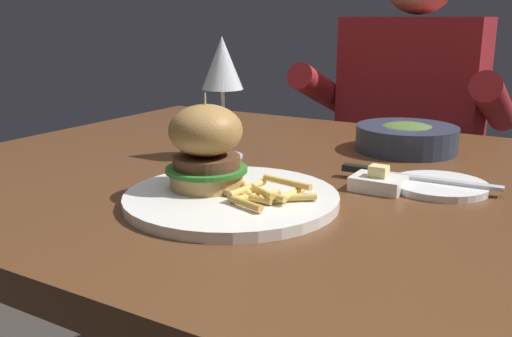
{
  "coord_description": "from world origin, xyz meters",
  "views": [
    {
      "loc": [
        0.39,
        -0.78,
        0.98
      ],
      "look_at": [
        0.01,
        -0.15,
        0.78
      ],
      "focal_mm": 40.0,
      "sensor_mm": 36.0,
      "label": 1
    }
  ],
  "objects_px": {
    "main_plate": "(231,198)",
    "wine_glass": "(222,67)",
    "table_knife": "(404,175)",
    "burger_sandwich": "(206,146)",
    "bread_plate": "(439,186)",
    "diner_person": "(407,172)",
    "butter_dish": "(378,182)",
    "soup_bowl": "(406,137)"
  },
  "relations": [
    {
      "from": "table_knife",
      "to": "soup_bowl",
      "type": "bearing_deg",
      "value": 105.83
    },
    {
      "from": "bread_plate",
      "to": "diner_person",
      "type": "relative_size",
      "value": 0.12
    },
    {
      "from": "butter_dish",
      "to": "soup_bowl",
      "type": "xyz_separation_m",
      "value": [
        -0.04,
        0.27,
        0.01
      ]
    },
    {
      "from": "main_plate",
      "to": "burger_sandwich",
      "type": "xyz_separation_m",
      "value": [
        -0.05,
        0.01,
        0.06
      ]
    },
    {
      "from": "burger_sandwich",
      "to": "bread_plate",
      "type": "height_order",
      "value": "burger_sandwich"
    },
    {
      "from": "table_knife",
      "to": "wine_glass",
      "type": "bearing_deg",
      "value": 179.23
    },
    {
      "from": "burger_sandwich",
      "to": "table_knife",
      "type": "relative_size",
      "value": 0.56
    },
    {
      "from": "table_knife",
      "to": "main_plate",
      "type": "bearing_deg",
      "value": -129.44
    },
    {
      "from": "burger_sandwich",
      "to": "wine_glass",
      "type": "relative_size",
      "value": 0.62
    },
    {
      "from": "butter_dish",
      "to": "soup_bowl",
      "type": "relative_size",
      "value": 0.39
    },
    {
      "from": "burger_sandwich",
      "to": "wine_glass",
      "type": "height_order",
      "value": "wine_glass"
    },
    {
      "from": "burger_sandwich",
      "to": "butter_dish",
      "type": "xyz_separation_m",
      "value": [
        0.19,
        0.15,
        -0.06
      ]
    },
    {
      "from": "burger_sandwich",
      "to": "butter_dish",
      "type": "height_order",
      "value": "burger_sandwich"
    },
    {
      "from": "butter_dish",
      "to": "diner_person",
      "type": "xyz_separation_m",
      "value": [
        -0.17,
        0.76,
        -0.19
      ]
    },
    {
      "from": "bread_plate",
      "to": "butter_dish",
      "type": "bearing_deg",
      "value": -146.16
    },
    {
      "from": "table_knife",
      "to": "bread_plate",
      "type": "bearing_deg",
      "value": 2.69
    },
    {
      "from": "bread_plate",
      "to": "soup_bowl",
      "type": "xyz_separation_m",
      "value": [
        -0.11,
        0.22,
        0.02
      ]
    },
    {
      "from": "table_knife",
      "to": "butter_dish",
      "type": "bearing_deg",
      "value": -115.93
    },
    {
      "from": "diner_person",
      "to": "soup_bowl",
      "type": "bearing_deg",
      "value": -75.0
    },
    {
      "from": "wine_glass",
      "to": "soup_bowl",
      "type": "height_order",
      "value": "wine_glass"
    },
    {
      "from": "burger_sandwich",
      "to": "diner_person",
      "type": "distance_m",
      "value": 0.95
    },
    {
      "from": "soup_bowl",
      "to": "wine_glass",
      "type": "bearing_deg",
      "value": -140.86
    },
    {
      "from": "table_knife",
      "to": "burger_sandwich",
      "type": "bearing_deg",
      "value": -137.36
    },
    {
      "from": "burger_sandwich",
      "to": "soup_bowl",
      "type": "distance_m",
      "value": 0.45
    },
    {
      "from": "diner_person",
      "to": "main_plate",
      "type": "bearing_deg",
      "value": -88.38
    },
    {
      "from": "main_plate",
      "to": "burger_sandwich",
      "type": "height_order",
      "value": "burger_sandwich"
    },
    {
      "from": "burger_sandwich",
      "to": "soup_bowl",
      "type": "bearing_deg",
      "value": 69.77
    },
    {
      "from": "wine_glass",
      "to": "table_knife",
      "type": "xyz_separation_m",
      "value": [
        0.32,
        -0.0,
        -0.14
      ]
    },
    {
      "from": "soup_bowl",
      "to": "burger_sandwich",
      "type": "bearing_deg",
      "value": -110.23
    },
    {
      "from": "bread_plate",
      "to": "butter_dish",
      "type": "relative_size",
      "value": 1.9
    },
    {
      "from": "bread_plate",
      "to": "table_knife",
      "type": "bearing_deg",
      "value": -177.31
    },
    {
      "from": "burger_sandwich",
      "to": "diner_person",
      "type": "height_order",
      "value": "diner_person"
    },
    {
      "from": "bread_plate",
      "to": "butter_dish",
      "type": "xyz_separation_m",
      "value": [
        -0.07,
        -0.05,
        0.01
      ]
    },
    {
      "from": "main_plate",
      "to": "soup_bowl",
      "type": "relative_size",
      "value": 1.54
    },
    {
      "from": "main_plate",
      "to": "soup_bowl",
      "type": "distance_m",
      "value": 0.44
    },
    {
      "from": "main_plate",
      "to": "wine_glass",
      "type": "bearing_deg",
      "value": 126.3
    },
    {
      "from": "main_plate",
      "to": "burger_sandwich",
      "type": "bearing_deg",
      "value": 169.86
    },
    {
      "from": "bread_plate",
      "to": "table_knife",
      "type": "relative_size",
      "value": 0.59
    },
    {
      "from": "soup_bowl",
      "to": "diner_person",
      "type": "bearing_deg",
      "value": 105.0
    },
    {
      "from": "bread_plate",
      "to": "wine_glass",
      "type": "bearing_deg",
      "value": 179.7
    },
    {
      "from": "burger_sandwich",
      "to": "table_knife",
      "type": "bearing_deg",
      "value": 42.64
    },
    {
      "from": "butter_dish",
      "to": "main_plate",
      "type": "bearing_deg",
      "value": -132.72
    }
  ]
}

